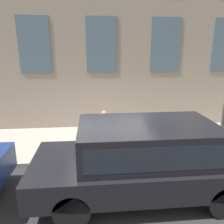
% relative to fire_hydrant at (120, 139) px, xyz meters
% --- Properties ---
extents(ground_plane, '(80.00, 80.00, 0.00)m').
position_rel_fire_hydrant_xyz_m(ground_plane, '(-0.68, 0.44, -0.52)').
color(ground_plane, '#2D2D30').
extents(sidewalk, '(3.09, 60.00, 0.15)m').
position_rel_fire_hydrant_xyz_m(sidewalk, '(0.87, 0.44, -0.44)').
color(sidewalk, '#A8A093').
rests_on(sidewalk, ground_plane).
extents(building_facade, '(0.33, 40.00, 9.53)m').
position_rel_fire_hydrant_xyz_m(building_facade, '(2.56, 0.44, 4.25)').
color(building_facade, gray).
rests_on(building_facade, ground_plane).
extents(fire_hydrant, '(0.32, 0.44, 0.72)m').
position_rel_fire_hydrant_xyz_m(fire_hydrant, '(0.00, 0.00, 0.00)').
color(fire_hydrant, gold).
rests_on(fire_hydrant, sidewalk).
extents(person, '(0.32, 0.21, 1.33)m').
position_rel_fire_hydrant_xyz_m(person, '(0.09, 0.49, 0.43)').
color(person, '#726651').
rests_on(person, sidewalk).
extents(parked_truck_charcoal_near, '(2.10, 4.99, 1.76)m').
position_rel_fire_hydrant_xyz_m(parked_truck_charcoal_near, '(-2.09, -0.30, 0.49)').
color(parked_truck_charcoal_near, black).
rests_on(parked_truck_charcoal_near, ground_plane).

